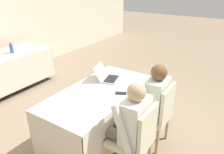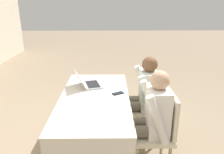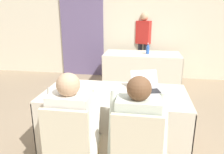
# 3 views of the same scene
# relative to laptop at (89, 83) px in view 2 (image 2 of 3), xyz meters

# --- Properties ---
(ground_plane) EXTENTS (24.00, 24.00, 0.00)m
(ground_plane) POSITION_rel_laptop_xyz_m (-0.36, -0.10, -0.78)
(ground_plane) COLOR gray
(conference_table_near) EXTENTS (1.65, 0.82, 0.74)m
(conference_table_near) POSITION_rel_laptop_xyz_m (-0.36, -0.10, -0.22)
(conference_table_near) COLOR beige
(conference_table_near) RESTS_ON ground_plane
(laptop) EXTENTS (0.40, 0.41, 0.21)m
(laptop) POSITION_rel_laptop_xyz_m (0.00, 0.00, 0.00)
(laptop) COLOR #B7B7BC
(laptop) RESTS_ON conference_table_near
(cell_phone) EXTENTS (0.13, 0.16, 0.01)m
(cell_phone) POSITION_rel_laptop_xyz_m (-0.26, -0.38, -0.04)
(cell_phone) COLOR black
(cell_phone) RESTS_ON conference_table_near
(paper_beside_laptop) EXTENTS (0.25, 0.32, 0.00)m
(paper_beside_laptop) POSITION_rel_laptop_xyz_m (-0.44, -0.32, -0.04)
(paper_beside_laptop) COLOR white
(paper_beside_laptop) RESTS_ON conference_table_near
(paper_centre_table) EXTENTS (0.30, 0.35, 0.00)m
(paper_centre_table) POSITION_rel_laptop_xyz_m (-0.43, 0.05, -0.04)
(paper_centre_table) COLOR white
(paper_centre_table) RESTS_ON conference_table_near
(paper_left_edge) EXTENTS (0.23, 0.31, 0.00)m
(paper_left_edge) POSITION_rel_laptop_xyz_m (-0.01, -0.25, -0.04)
(paper_left_edge) COLOR white
(paper_left_edge) RESTS_ON conference_table_near
(chair_near_left) EXTENTS (0.44, 0.44, 0.89)m
(chair_near_left) POSITION_rel_laptop_xyz_m (-0.65, -0.81, -0.29)
(chair_near_left) COLOR tan
(chair_near_left) RESTS_ON ground_plane
(chair_near_right) EXTENTS (0.44, 0.44, 0.89)m
(chair_near_right) POSITION_rel_laptop_xyz_m (-0.07, -0.81, -0.29)
(chair_near_right) COLOR tan
(chair_near_right) RESTS_ON ground_plane
(person_checkered_shirt) EXTENTS (0.50, 0.52, 1.15)m
(person_checkered_shirt) POSITION_rel_laptop_xyz_m (-0.65, -0.71, -0.13)
(person_checkered_shirt) COLOR #665B4C
(person_checkered_shirt) RESTS_ON ground_plane
(person_white_shirt) EXTENTS (0.50, 0.52, 1.15)m
(person_white_shirt) POSITION_rel_laptop_xyz_m (-0.07, -0.71, -0.13)
(person_white_shirt) COLOR #665B4C
(person_white_shirt) RESTS_ON ground_plane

